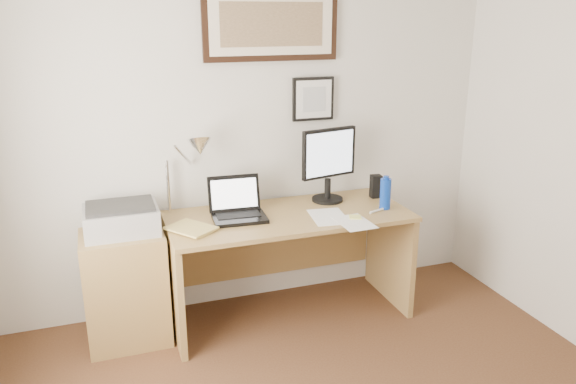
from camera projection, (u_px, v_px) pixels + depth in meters
name	position (u px, v px, depth m)	size (l,w,h in m)	color
wall_back	(250.00, 131.00, 3.85)	(3.50, 0.02, 2.50)	silver
side_cabinet	(126.00, 288.00, 3.54)	(0.50, 0.40, 0.73)	olive
water_bottle	(385.00, 194.00, 3.79)	(0.07, 0.07, 0.21)	#0D37AA
bottle_cap	(386.00, 177.00, 3.75)	(0.04, 0.04, 0.02)	#0D37AA
speaker	(376.00, 186.00, 4.03)	(0.07, 0.06, 0.17)	black
paper_sheet_a	(329.00, 217.00, 3.66)	(0.22, 0.32, 0.00)	white
paper_sheet_b	(354.00, 222.00, 3.56)	(0.20, 0.28, 0.00)	white
sticky_pad	(355.00, 217.00, 3.64)	(0.08, 0.08, 0.01)	#EBEF71
marker_pen	(377.00, 211.00, 3.76)	(0.02, 0.02, 0.14)	white
book	(179.00, 234.00, 3.35)	(0.21, 0.28, 0.02)	tan
desk	(285.00, 242.00, 3.86)	(1.60, 0.70, 0.75)	olive
laptop	(238.00, 209.00, 3.63)	(0.35, 0.31, 0.26)	black
lcd_monitor	(329.00, 161.00, 3.89)	(0.42, 0.22, 0.52)	black
printer	(121.00, 219.00, 3.43)	(0.44, 0.34, 0.18)	#A2A2A5
desk_lamp	(197.00, 150.00, 3.57)	(0.29, 0.27, 0.53)	silver
picture_large	(272.00, 24.00, 3.66)	(0.92, 0.04, 0.47)	black
picture_small	(313.00, 99.00, 3.90)	(0.30, 0.03, 0.30)	black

